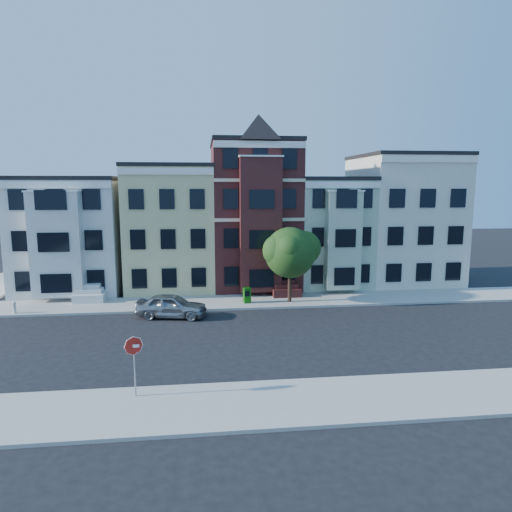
{
  "coord_description": "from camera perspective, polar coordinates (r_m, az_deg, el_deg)",
  "views": [
    {
      "loc": [
        -4.41,
        -24.77,
        8.66
      ],
      "look_at": [
        -1.08,
        3.5,
        4.2
      ],
      "focal_mm": 32.0,
      "sensor_mm": 36.0,
      "label": 1
    }
  ],
  "objects": [
    {
      "name": "stop_sign",
      "position": [
        19.47,
        -14.96,
        -12.75
      ],
      "size": [
        0.79,
        0.16,
        2.85
      ],
      "primitive_type": null,
      "rotation": [
        0.0,
        0.0,
        0.07
      ],
      "color": "#A41A11",
      "rests_on": "near_sidewalk"
    },
    {
      "name": "far_sidewalk",
      "position": [
        34.17,
        0.91,
        -5.65
      ],
      "size": [
        60.0,
        4.0,
        0.15
      ],
      "primitive_type": "cube",
      "color": "#9E9B93",
      "rests_on": "ground"
    },
    {
      "name": "house_cream",
      "position": [
        43.28,
        17.79,
        4.29
      ],
      "size": [
        8.0,
        9.0,
        11.0
      ],
      "primitive_type": "cube",
      "color": "beige",
      "rests_on": "ground"
    },
    {
      "name": "house_brown",
      "position": [
        39.61,
        -0.32,
        5.05
      ],
      "size": [
        7.0,
        9.0,
        12.0
      ],
      "primitive_type": "cube",
      "color": "#3F1616",
      "rests_on": "ground"
    },
    {
      "name": "street_tree",
      "position": [
        33.12,
        4.28,
        -0.0
      ],
      "size": [
        7.52,
        7.52,
        6.79
      ],
      "primitive_type": null,
      "rotation": [
        0.0,
        0.0,
        0.36
      ],
      "color": "#285119",
      "rests_on": "far_sidewalk"
    },
    {
      "name": "house_green",
      "position": [
        40.97,
        8.76,
        2.97
      ],
      "size": [
        6.0,
        9.0,
        9.0
      ],
      "primitive_type": "cube",
      "color": "#A8B89C",
      "rests_on": "ground"
    },
    {
      "name": "house_yellow",
      "position": [
        39.53,
        -10.47,
        3.44
      ],
      "size": [
        7.0,
        9.0,
        10.0
      ],
      "primitive_type": "cube",
      "color": "#D6C485",
      "rests_on": "ground"
    },
    {
      "name": "parked_car",
      "position": [
        30.66,
        -10.53,
        -6.13
      ],
      "size": [
        4.89,
        2.71,
        1.57
      ],
      "primitive_type": "imported",
      "rotation": [
        0.0,
        0.0,
        1.38
      ],
      "color": "#94989C",
      "rests_on": "ground"
    },
    {
      "name": "house_white",
      "position": [
        40.89,
        -21.72,
        2.43
      ],
      "size": [
        8.0,
        9.0,
        9.0
      ],
      "primitive_type": "cube",
      "color": "silver",
      "rests_on": "ground"
    },
    {
      "name": "fire_hydrant",
      "position": [
        34.66,
        -27.95,
        -5.83
      ],
      "size": [
        0.28,
        0.28,
        0.63
      ],
      "primitive_type": "cylinder",
      "rotation": [
        0.0,
        0.0,
        0.27
      ],
      "color": "beige",
      "rests_on": "far_sidewalk"
    },
    {
      "name": "ground",
      "position": [
        26.61,
        3.23,
        -10.1
      ],
      "size": [
        120.0,
        120.0,
        0.0
      ],
      "primitive_type": "plane",
      "color": "black"
    },
    {
      "name": "near_sidewalk",
      "position": [
        19.35,
        7.52,
        -17.51
      ],
      "size": [
        60.0,
        4.0,
        0.15
      ],
      "primitive_type": "cube",
      "color": "#9E9B93",
      "rests_on": "ground"
    },
    {
      "name": "newspaper_box",
      "position": [
        33.28,
        -1.14,
        -4.92
      ],
      "size": [
        0.57,
        0.53,
        1.11
      ],
      "primitive_type": "cube",
      "rotation": [
        0.0,
        0.0,
        0.18
      ],
      "color": "#0F510B",
      "rests_on": "far_sidewalk"
    }
  ]
}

